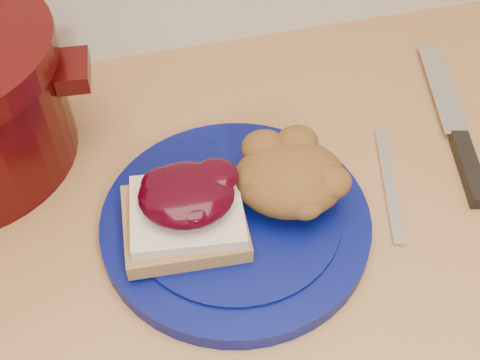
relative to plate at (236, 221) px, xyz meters
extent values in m
cylinder|color=#050C52|center=(0.00, 0.00, 0.00)|extent=(0.33, 0.33, 0.02)
cube|color=olive|center=(-0.05, -0.01, 0.02)|extent=(0.13, 0.11, 0.02)
cube|color=beige|center=(-0.05, 0.00, 0.04)|extent=(0.12, 0.11, 0.01)
ellipsoid|color=black|center=(-0.05, 0.00, 0.06)|extent=(0.11, 0.10, 0.03)
ellipsoid|color=brown|center=(0.06, 0.01, 0.04)|extent=(0.13, 0.12, 0.06)
cube|color=black|center=(0.28, 0.01, 0.00)|extent=(0.05, 0.11, 0.02)
cube|color=silver|center=(0.31, 0.14, 0.00)|extent=(0.08, 0.18, 0.00)
cube|color=silver|center=(0.18, 0.01, -0.01)|extent=(0.06, 0.17, 0.00)
cube|color=#330505|center=(-0.14, 0.17, 0.10)|extent=(0.04, 0.06, 0.02)
camera|label=1|loc=(-0.09, -0.37, 0.50)|focal=45.00mm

